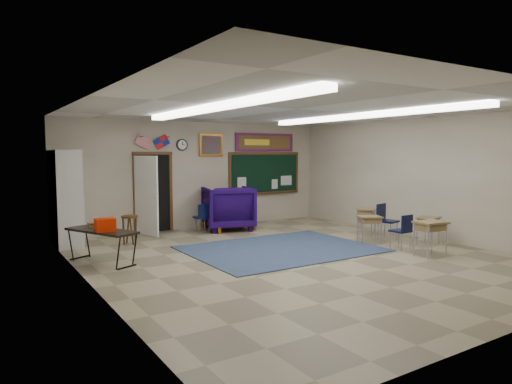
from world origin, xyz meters
TOP-DOWN VIEW (x-y plane):
  - floor at (0.00, 0.00)m, footprint 9.00×9.00m
  - back_wall at (0.00, 4.50)m, footprint 8.00×0.04m
  - left_wall at (-4.00, 0.00)m, footprint 0.04×9.00m
  - right_wall at (4.00, 0.00)m, footprint 0.04×9.00m
  - ceiling at (0.00, 0.00)m, footprint 8.00×9.00m
  - area_rug at (0.20, 0.80)m, footprint 4.00×3.00m
  - fluorescent_strips at (0.00, 0.00)m, footprint 3.86×6.00m
  - doorway at (-1.50, 4.35)m, footprint 1.10×0.89m
  - chalkboard at (2.20, 4.46)m, footprint 2.55×0.14m
  - bulletin_board at (2.20, 4.47)m, footprint 2.10×0.05m
  - framed_art_print at (0.35, 4.47)m, footprint 0.75×0.05m
  - wall_clock at (-0.55, 4.47)m, footprint 0.32×0.05m
  - wall_flags at (-1.40, 4.44)m, footprint 1.16×0.06m
  - storage_cabinet at (-3.71, 3.85)m, footprint 0.59×1.25m
  - wingback_armchair at (0.48, 3.73)m, footprint 1.60×1.62m
  - student_chair_reading at (-0.36, 3.65)m, footprint 0.40×0.40m
  - student_chair_desk_a at (2.40, -0.64)m, footprint 0.41×0.41m
  - student_chair_desk_b at (3.03, 0.28)m, footprint 0.53×0.53m
  - student_desk_front_left at (2.36, 0.24)m, footprint 0.65×0.58m
  - student_desk_front_right at (3.06, 1.02)m, footprint 0.73×0.69m
  - student_desk_back_left at (2.35, -1.44)m, footprint 0.66×0.52m
  - student_desk_back_right at (3.39, -0.62)m, footprint 0.62×0.52m
  - folding_table at (-3.46, 1.63)m, footprint 1.13×1.65m
  - wooden_stool at (-2.45, 3.17)m, footprint 0.38×0.38m

SIDE VIEW (x-z plane):
  - floor at x=0.00m, z-range 0.00..0.00m
  - area_rug at x=0.20m, z-range 0.00..0.02m
  - wooden_stool at x=-2.45m, z-range 0.01..0.68m
  - folding_table at x=-3.46m, z-range -0.09..0.81m
  - student_desk_front_left at x=2.36m, z-range 0.04..0.68m
  - student_desk_back_right at x=3.39m, z-range 0.04..0.69m
  - student_chair_reading at x=-0.36m, z-range 0.00..0.78m
  - student_chair_desk_a at x=2.40m, z-range 0.00..0.79m
  - student_desk_front_right at x=3.06m, z-range 0.04..0.75m
  - student_desk_back_left at x=2.35m, z-range 0.04..0.78m
  - student_chair_desk_b at x=3.03m, z-range 0.00..0.88m
  - wingback_armchair at x=0.48m, z-range 0.00..1.20m
  - doorway at x=-1.50m, z-range -0.02..2.14m
  - storage_cabinet at x=-3.71m, z-range 0.00..2.20m
  - chalkboard at x=2.20m, z-range 0.81..2.11m
  - back_wall at x=0.00m, z-range 0.00..3.00m
  - left_wall at x=-4.00m, z-range 0.00..3.00m
  - right_wall at x=4.00m, z-range 0.00..3.00m
  - framed_art_print at x=0.35m, z-range 2.02..2.67m
  - wall_clock at x=-0.55m, z-range 2.19..2.51m
  - bulletin_board at x=2.20m, z-range 2.18..2.73m
  - wall_flags at x=-1.40m, z-range 2.13..2.83m
  - fluorescent_strips at x=0.00m, z-range 2.89..2.99m
  - ceiling at x=0.00m, z-range 2.98..3.02m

